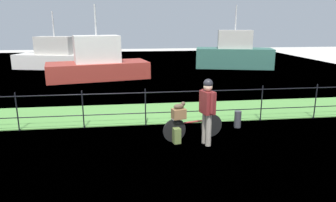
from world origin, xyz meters
TOP-DOWN VIEW (x-y plane):
  - ground_plane at (0.00, 0.00)m, footprint 60.00×60.00m
  - grass_strip at (0.00, 3.15)m, footprint 27.00×2.40m
  - harbor_water at (0.00, 11.74)m, footprint 30.00×30.00m
  - iron_fence at (0.00, 1.89)m, footprint 18.04×0.04m
  - bicycle_main at (1.16, 0.63)m, footprint 1.66×0.45m
  - wooden_crate at (0.77, 0.54)m, footprint 0.38×0.31m
  - terrier_dog at (0.79, 0.54)m, footprint 0.32×0.20m
  - cyclist_person at (1.43, 0.24)m, footprint 0.35×0.53m
  - backpack_on_paving at (0.69, 0.45)m, footprint 0.24×0.31m
  - mooring_bollard at (2.67, 1.39)m, footprint 0.20×0.20m
  - moored_boat_near at (-2.10, 10.21)m, footprint 5.71×3.30m
  - moored_boat_mid at (6.69, 13.29)m, footprint 5.33×2.99m
  - moored_boat_far at (-5.22, 14.54)m, footprint 5.64×3.03m

SIDE VIEW (x-z plane):
  - ground_plane at x=0.00m, z-range 0.00..0.00m
  - harbor_water at x=0.00m, z-range 0.00..0.00m
  - grass_strip at x=0.00m, z-range 0.00..0.03m
  - backpack_on_paving at x=0.69m, z-range 0.00..0.40m
  - mooring_bollard at x=2.67m, z-range 0.00..0.49m
  - bicycle_main at x=1.16m, z-range 0.02..0.64m
  - iron_fence at x=0.00m, z-range 0.09..1.21m
  - wooden_crate at x=0.77m, z-range 0.62..0.87m
  - moored_boat_far at x=-5.22m, z-range -1.09..2.63m
  - moored_boat_near at x=-2.10m, z-range -1.13..2.80m
  - moored_boat_mid at x=6.69m, z-range -1.12..3.00m
  - terrier_dog at x=0.79m, z-range 0.86..1.04m
  - cyclist_person at x=1.43m, z-range 0.16..1.84m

